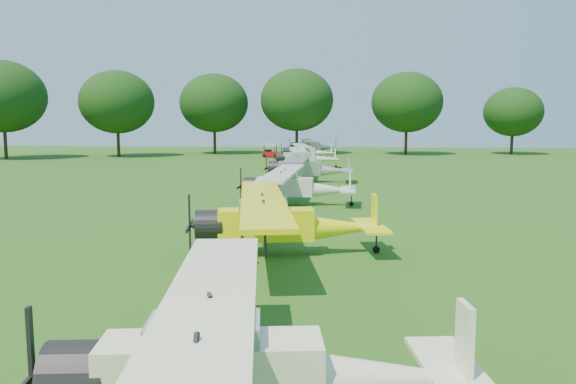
{
  "coord_description": "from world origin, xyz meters",
  "views": [
    {
      "loc": [
        2.58,
        -28.97,
        5.09
      ],
      "look_at": [
        0.55,
        -0.16,
        1.4
      ],
      "focal_mm": 35.0,
      "sensor_mm": 36.0,
      "label": 1
    }
  ],
  "objects_px": {
    "aircraft_1": "(246,362)",
    "aircraft_6": "(306,150)",
    "aircraft_3": "(293,184)",
    "aircraft_4": "(306,166)",
    "golf_cart": "(270,153)",
    "aircraft_5": "(304,156)",
    "aircraft_2": "(281,219)",
    "aircraft_7": "(312,145)"
  },
  "relations": [
    {
      "from": "aircraft_3",
      "to": "aircraft_6",
      "type": "height_order",
      "value": "aircraft_3"
    },
    {
      "from": "aircraft_3",
      "to": "aircraft_4",
      "type": "bearing_deg",
      "value": 91.74
    },
    {
      "from": "aircraft_1",
      "to": "aircraft_6",
      "type": "bearing_deg",
      "value": 84.76
    },
    {
      "from": "aircraft_1",
      "to": "aircraft_7",
      "type": "height_order",
      "value": "aircraft_7"
    },
    {
      "from": "aircraft_1",
      "to": "aircraft_2",
      "type": "height_order",
      "value": "aircraft_2"
    },
    {
      "from": "aircraft_1",
      "to": "aircraft_2",
      "type": "distance_m",
      "value": 12.55
    },
    {
      "from": "aircraft_1",
      "to": "golf_cart",
      "type": "relative_size",
      "value": 5.23
    },
    {
      "from": "aircraft_1",
      "to": "aircraft_3",
      "type": "xyz_separation_m",
      "value": [
        -0.79,
        25.21,
        -0.03
      ]
    },
    {
      "from": "aircraft_1",
      "to": "aircraft_5",
      "type": "xyz_separation_m",
      "value": [
        -1.27,
        51.97,
        -0.04
      ]
    },
    {
      "from": "aircraft_2",
      "to": "aircraft_6",
      "type": "relative_size",
      "value": 1.09
    },
    {
      "from": "aircraft_7",
      "to": "aircraft_4",
      "type": "bearing_deg",
      "value": -95.91
    },
    {
      "from": "aircraft_6",
      "to": "golf_cart",
      "type": "height_order",
      "value": "aircraft_6"
    },
    {
      "from": "aircraft_4",
      "to": "golf_cart",
      "type": "height_order",
      "value": "aircraft_4"
    },
    {
      "from": "aircraft_1",
      "to": "aircraft_5",
      "type": "relative_size",
      "value": 1.03
    },
    {
      "from": "aircraft_3",
      "to": "aircraft_6",
      "type": "relative_size",
      "value": 1.03
    },
    {
      "from": "aircraft_1",
      "to": "golf_cart",
      "type": "height_order",
      "value": "aircraft_1"
    },
    {
      "from": "aircraft_1",
      "to": "aircraft_6",
      "type": "height_order",
      "value": "aircraft_1"
    },
    {
      "from": "aircraft_3",
      "to": "aircraft_4",
      "type": "height_order",
      "value": "aircraft_4"
    },
    {
      "from": "aircraft_2",
      "to": "aircraft_6",
      "type": "distance_m",
      "value": 51.3
    },
    {
      "from": "aircraft_2",
      "to": "golf_cart",
      "type": "relative_size",
      "value": 5.41
    },
    {
      "from": "aircraft_3",
      "to": "golf_cart",
      "type": "distance_m",
      "value": 44.6
    },
    {
      "from": "aircraft_1",
      "to": "aircraft_6",
      "type": "xyz_separation_m",
      "value": [
        -1.54,
        63.83,
        -0.07
      ]
    },
    {
      "from": "golf_cart",
      "to": "aircraft_2",
      "type": "bearing_deg",
      "value": -84.22
    },
    {
      "from": "aircraft_2",
      "to": "aircraft_3",
      "type": "distance_m",
      "value": 12.67
    },
    {
      "from": "aircraft_4",
      "to": "golf_cart",
      "type": "distance_m",
      "value": 32.12
    },
    {
      "from": "aircraft_1",
      "to": "aircraft_7",
      "type": "distance_m",
      "value": 77.43
    },
    {
      "from": "aircraft_3",
      "to": "aircraft_5",
      "type": "xyz_separation_m",
      "value": [
        -0.48,
        26.76,
        -0.01
      ]
    },
    {
      "from": "aircraft_2",
      "to": "aircraft_4",
      "type": "distance_m",
      "value": 25.37
    },
    {
      "from": "aircraft_3",
      "to": "aircraft_4",
      "type": "distance_m",
      "value": 12.71
    },
    {
      "from": "aircraft_6",
      "to": "golf_cart",
      "type": "bearing_deg",
      "value": 124.41
    },
    {
      "from": "aircraft_2",
      "to": "golf_cart",
      "type": "bearing_deg",
      "value": 87.99
    },
    {
      "from": "aircraft_2",
      "to": "aircraft_1",
      "type": "bearing_deg",
      "value": -95.98
    },
    {
      "from": "aircraft_7",
      "to": "aircraft_3",
      "type": "bearing_deg",
      "value": -96.44
    },
    {
      "from": "aircraft_5",
      "to": "aircraft_6",
      "type": "height_order",
      "value": "aircraft_5"
    },
    {
      "from": "aircraft_7",
      "to": "golf_cart",
      "type": "bearing_deg",
      "value": -131.94
    },
    {
      "from": "aircraft_5",
      "to": "aircraft_7",
      "type": "distance_m",
      "value": 25.46
    },
    {
      "from": "aircraft_2",
      "to": "aircraft_5",
      "type": "relative_size",
      "value": 1.07
    },
    {
      "from": "aircraft_2",
      "to": "aircraft_3",
      "type": "relative_size",
      "value": 1.06
    },
    {
      "from": "aircraft_6",
      "to": "aircraft_7",
      "type": "relative_size",
      "value": 0.91
    },
    {
      "from": "aircraft_1",
      "to": "golf_cart",
      "type": "xyz_separation_m",
      "value": [
        -6.75,
        69.4,
        -0.71
      ]
    },
    {
      "from": "aircraft_7",
      "to": "golf_cart",
      "type": "height_order",
      "value": "aircraft_7"
    },
    {
      "from": "aircraft_1",
      "to": "aircraft_5",
      "type": "distance_m",
      "value": 51.98
    }
  ]
}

